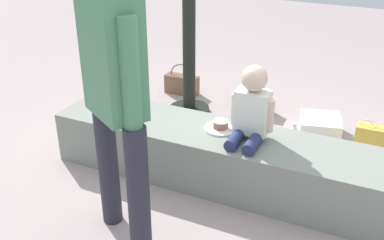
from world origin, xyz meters
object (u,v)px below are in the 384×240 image
object	(u,v)px
child_seated	(251,108)
gift_bag	(371,142)
cake_box_white	(320,126)
water_bottle_near_gift	(268,132)
handbag_black_leather	(253,100)
water_bottle_far_side	(293,138)
party_cup_red	(233,134)
cake_plate	(221,126)
handbag_brown_canvas	(182,84)
adult_standing	(114,76)

from	to	relation	value
child_seated	gift_bag	world-z (taller)	child_seated
cake_box_white	water_bottle_near_gift	bearing A→B (deg)	-137.74
child_seated	handbag_black_leather	distance (m)	1.32
water_bottle_far_side	cake_box_white	size ratio (longest dim) A/B	0.72
water_bottle_far_side	cake_box_white	world-z (taller)	water_bottle_far_side
party_cup_red	cake_box_white	bearing A→B (deg)	34.79
water_bottle_near_gift	water_bottle_far_side	world-z (taller)	water_bottle_far_side
gift_bag	handbag_black_leather	world-z (taller)	gift_bag
child_seated	cake_box_white	xyz separation A→B (m)	(0.29, 0.97, -0.51)
child_seated	water_bottle_near_gift	xyz separation A→B (m)	(-0.05, 0.66, -0.49)
handbag_black_leather	party_cup_red	bearing A→B (deg)	-86.08
handbag_black_leather	cake_plate	bearing A→B (deg)	-83.24
child_seated	cake_plate	size ratio (longest dim) A/B	2.16
cake_plate	water_bottle_near_gift	xyz separation A→B (m)	(0.16, 0.61, -0.30)
cake_box_white	handbag_brown_canvas	xyz separation A→B (m)	(-1.39, 0.29, 0.03)
gift_bag	party_cup_red	size ratio (longest dim) A/B	2.56
water_bottle_near_gift	party_cup_red	world-z (taller)	water_bottle_near_gift
party_cup_red	water_bottle_near_gift	bearing A→B (deg)	21.95
gift_bag	cake_box_white	distance (m)	0.47
water_bottle_near_gift	handbag_black_leather	size ratio (longest dim) A/B	0.66
water_bottle_far_side	cake_box_white	distance (m)	0.39
cake_box_white	cake_plate	bearing A→B (deg)	-118.60
water_bottle_far_side	party_cup_red	distance (m)	0.47
gift_bag	handbag_black_leather	size ratio (longest dim) A/B	1.02
party_cup_red	cake_box_white	xyz separation A→B (m)	(0.60, 0.41, 0.01)
handbag_black_leather	child_seated	bearing A→B (deg)	-73.50
adult_standing	water_bottle_far_side	world-z (taller)	adult_standing
water_bottle_near_gift	water_bottle_far_side	xyz separation A→B (m)	(0.21, -0.05, 0.02)
cake_box_white	handbag_brown_canvas	world-z (taller)	handbag_brown_canvas
water_bottle_far_side	handbag_black_leather	distance (m)	0.77
adult_standing	gift_bag	xyz separation A→B (m)	(1.16, 1.51, -0.85)
adult_standing	handbag_black_leather	xyz separation A→B (m)	(0.11, 1.94, -0.88)
water_bottle_far_side	handbag_brown_canvas	world-z (taller)	handbag_brown_canvas
child_seated	adult_standing	distance (m)	0.97
adult_standing	handbag_brown_canvas	bearing A→B (deg)	107.65
party_cup_red	handbag_black_leather	size ratio (longest dim) A/B	0.40
party_cup_red	handbag_black_leather	world-z (taller)	handbag_black_leather
water_bottle_far_side	handbag_black_leather	size ratio (longest dim) A/B	0.78
cake_plate	cake_box_white	size ratio (longest dim) A/B	0.69
adult_standing	water_bottle_far_side	size ratio (longest dim) A/B	6.97
gift_bag	water_bottle_far_side	size ratio (longest dim) A/B	1.30
cake_plate	cake_box_white	xyz separation A→B (m)	(0.50, 0.92, -0.32)
water_bottle_far_side	party_cup_red	world-z (taller)	water_bottle_far_side
gift_bag	cake_box_white	bearing A→B (deg)	151.68
gift_bag	water_bottle_near_gift	xyz separation A→B (m)	(-0.75, -0.09, -0.04)
child_seated	cake_box_white	bearing A→B (deg)	73.35
cake_plate	water_bottle_near_gift	world-z (taller)	cake_plate
adult_standing	handbag_black_leather	size ratio (longest dim) A/B	5.46
water_bottle_near_gift	handbag_black_leather	bearing A→B (deg)	119.44
water_bottle_far_side	handbag_brown_canvas	size ratio (longest dim) A/B	0.71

